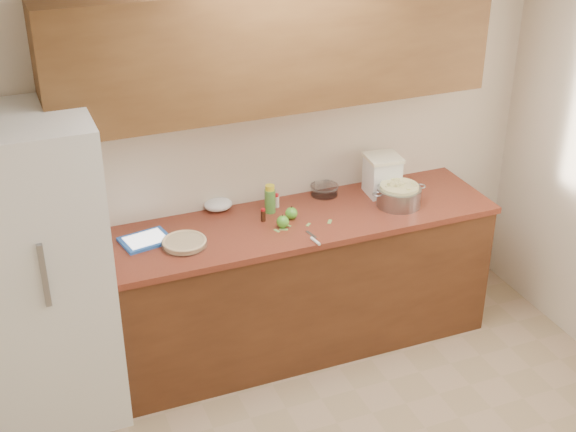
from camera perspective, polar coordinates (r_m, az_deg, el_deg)
name	(u,v)px	position (r m, az deg, el deg)	size (l,w,h in m)	color
room_shell	(412,292)	(3.50, 8.81, -5.39)	(3.60, 3.60, 3.60)	tan
counter_run	(285,285)	(5.07, -0.19, -4.96)	(2.64, 0.68, 0.92)	#592F19
upper_cabinets	(275,47)	(4.58, -0.96, 11.93)	(2.60, 0.34, 0.70)	brown
fridge	(41,274)	(4.55, -17.16, -3.95)	(0.70, 0.70, 1.80)	white
pie	(184,243)	(4.60, -7.38, -1.90)	(0.26, 0.26, 0.04)	silver
colander	(399,195)	(5.05, 7.89, 1.45)	(0.37, 0.28, 0.14)	gray
flour_canister	(382,175)	(5.16, 6.71, 2.95)	(0.23, 0.23, 0.26)	white
tablet	(146,240)	(4.68, -10.09, -1.70)	(0.31, 0.26, 0.02)	blue
paring_knife	(315,240)	(4.62, 1.92, -1.73)	(0.05, 0.19, 0.02)	gray
lemon_bottle	(270,199)	(4.90, -1.29, 1.19)	(0.07, 0.07, 0.18)	#4C8C38
cinnamon_shaker	(276,201)	(4.99, -0.84, 1.09)	(0.04, 0.04, 0.09)	beige
vanilla_bottle	(263,215)	(4.82, -1.78, 0.07)	(0.03, 0.03, 0.08)	black
mixing_bowl	(324,189)	(5.15, 2.60, 1.90)	(0.19, 0.19, 0.07)	silver
paper_towel	(218,204)	(4.97, -4.99, 0.82)	(0.18, 0.15, 0.07)	white
apple_left	(283,222)	(4.75, -0.37, -0.41)	(0.08, 0.08, 0.09)	#4FA32B
apple_center	(291,213)	(4.85, 0.24, 0.20)	(0.07, 0.07, 0.09)	#4FA32B
peel_a	(330,222)	(4.83, 2.98, -0.40)	(0.05, 0.02, 0.00)	#82B156
peel_b	(308,225)	(4.79, 1.45, -0.62)	(0.04, 0.02, 0.00)	#82B156
peel_c	(283,229)	(4.74, -0.32, -0.95)	(0.05, 0.02, 0.00)	#82B156
peel_d	(288,225)	(4.78, 0.00, -0.67)	(0.04, 0.02, 0.00)	#82B156
peel_e	(277,231)	(4.73, -0.80, -1.05)	(0.04, 0.02, 0.00)	#82B156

